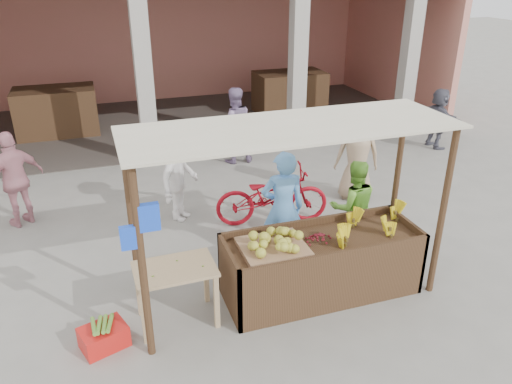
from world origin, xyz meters
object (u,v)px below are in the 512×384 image
object	(u,v)px
vendor_blue	(283,205)
motorcycle	(272,195)
side_table	(175,277)
red_crate	(104,337)
fruit_stall	(321,267)
vendor_green	(353,205)

from	to	relation	value
vendor_blue	motorcycle	bearing A→B (deg)	-95.11
side_table	red_crate	size ratio (longest dim) A/B	1.91
fruit_stall	motorcycle	world-z (taller)	motorcycle
vendor_blue	vendor_green	distance (m)	1.13
red_crate	fruit_stall	bearing A→B (deg)	-15.45
red_crate	vendor_blue	world-z (taller)	vendor_blue
side_table	vendor_green	distance (m)	2.98
fruit_stall	red_crate	world-z (taller)	fruit_stall
vendor_green	red_crate	bearing A→B (deg)	26.89
side_table	red_crate	bearing A→B (deg)	-169.45
fruit_stall	vendor_blue	world-z (taller)	vendor_blue
motorcycle	red_crate	bearing A→B (deg)	137.94
fruit_stall	vendor_blue	size ratio (longest dim) A/B	1.39
vendor_green	motorcycle	size ratio (longest dim) A/B	0.78
vendor_green	motorcycle	xyz separation A→B (m)	(-0.84, 1.24, -0.26)
vendor_blue	motorcycle	xyz separation A→B (m)	(0.28, 1.18, -0.41)
motorcycle	side_table	bearing A→B (deg)	146.04
fruit_stall	vendor_green	bearing A→B (deg)	42.87
fruit_stall	red_crate	size ratio (longest dim) A/B	5.06
motorcycle	vendor_blue	bearing A→B (deg)	177.05
fruit_stall	side_table	world-z (taller)	fruit_stall
fruit_stall	vendor_green	world-z (taller)	vendor_green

